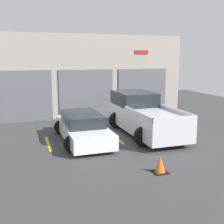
% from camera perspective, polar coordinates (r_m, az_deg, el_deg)
% --- Properties ---
extents(ground_plane, '(28.00, 28.00, 0.00)m').
position_cam_1_polar(ground_plane, '(14.60, -1.62, -3.33)').
color(ground_plane, '#3D3D3F').
extents(shophouse_building, '(12.37, 0.68, 4.99)m').
position_cam_1_polar(shophouse_building, '(17.34, -4.90, 7.07)').
color(shophouse_building, '#9E9389').
rests_on(shophouse_building, ground).
extents(pickup_truck, '(2.57, 5.27, 1.89)m').
position_cam_1_polar(pickup_truck, '(13.57, 6.37, -0.65)').
color(pickup_truck, silver).
rests_on(pickup_truck, ground).
extents(sedan_white, '(2.16, 4.56, 1.22)m').
position_cam_1_polar(sedan_white, '(12.43, -5.96, -3.17)').
color(sedan_white, white).
rests_on(sedan_white, ground).
extents(parking_stripe_far_left, '(0.12, 2.20, 0.01)m').
position_cam_1_polar(parking_stripe_far_left, '(12.33, -12.82, -6.29)').
color(parking_stripe_far_left, gold).
rests_on(parking_stripe_far_left, ground).
extents(parking_stripe_left, '(0.12, 2.20, 0.01)m').
position_cam_1_polar(parking_stripe_left, '(12.96, 0.71, -5.16)').
color(parking_stripe_left, gold).
rests_on(parking_stripe_left, ground).
extents(parking_stripe_centre, '(0.12, 2.20, 0.01)m').
position_cam_1_polar(parking_stripe_centre, '(14.22, 12.37, -3.96)').
color(parking_stripe_centre, gold).
rests_on(parking_stripe_centre, ground).
extents(traffic_cone, '(0.47, 0.47, 0.55)m').
position_cam_1_polar(traffic_cone, '(9.21, 9.74, -10.55)').
color(traffic_cone, black).
rests_on(traffic_cone, ground).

